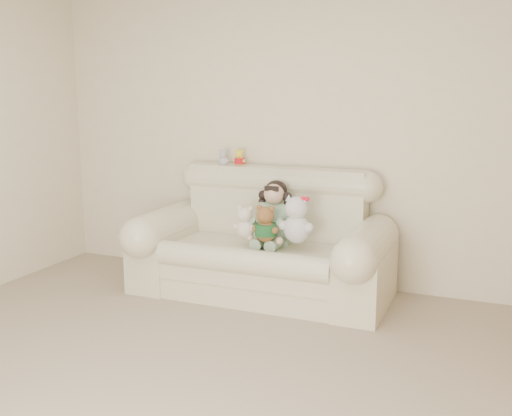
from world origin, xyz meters
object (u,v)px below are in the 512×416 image
object	(u,v)px
sofa	(261,234)
brown_teddy	(266,220)
white_cat	(297,214)
cream_teddy	(245,219)
seated_child	(274,212)

from	to	relation	value
sofa	brown_teddy	distance (m)	0.25
white_cat	sofa	bearing A→B (deg)	-173.97
white_cat	cream_teddy	bearing A→B (deg)	-155.05
sofa	white_cat	distance (m)	0.41
seated_child	brown_teddy	world-z (taller)	seated_child
white_cat	cream_teddy	distance (m)	0.43
white_cat	cream_teddy	size ratio (longest dim) A/B	1.44
sofa	brown_teddy	xyz separation A→B (m)	(0.11, -0.16, 0.16)
seated_child	cream_teddy	xyz separation A→B (m)	(-0.17, -0.20, -0.03)
cream_teddy	seated_child	bearing A→B (deg)	60.54
sofa	cream_teddy	size ratio (longest dim) A/B	6.76
sofa	seated_child	size ratio (longest dim) A/B	3.90
sofa	brown_teddy	size ratio (longest dim) A/B	6.12
seated_child	white_cat	size ratio (longest dim) A/B	1.20
sofa	brown_teddy	world-z (taller)	sofa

